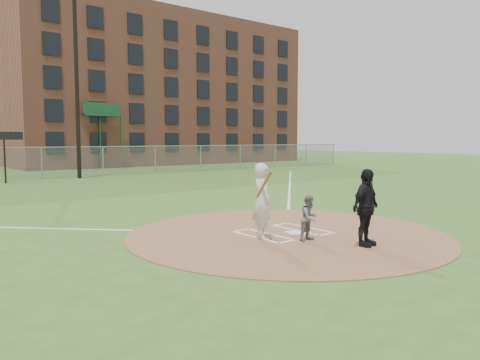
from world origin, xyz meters
TOP-DOWN VIEW (x-y plane):
  - ground at (0.00, 0.00)m, footprint 140.00×140.00m
  - dirt_circle at (0.00, 0.00)m, footprint 8.40×8.40m
  - home_plate at (0.17, -0.15)m, footprint 0.61×0.61m
  - foul_line_first at (9.00, 9.00)m, footprint 17.04×17.04m
  - catcher at (-0.18, -0.96)m, footprint 0.58×0.48m
  - umpire at (0.39, -2.19)m, footprint 1.11×0.60m
  - batters_boxes at (0.00, 0.15)m, footprint 2.08×1.88m
  - batter_at_plate at (-1.03, -0.17)m, footprint 0.69×1.10m
  - outfield_fence at (0.00, 22.00)m, footprint 56.08×0.08m
  - brick_warehouse at (16.00, 37.96)m, footprint 30.00×17.17m
  - light_pole at (2.00, 21.00)m, footprint 1.20×0.30m
  - scoreboard_sign at (-2.50, 20.20)m, footprint 2.00×0.10m

SIDE VIEW (x-z plane):
  - ground at x=0.00m, z-range 0.00..0.00m
  - foul_line_first at x=9.00m, z-range 0.00..0.01m
  - dirt_circle at x=0.00m, z-range 0.00..0.02m
  - batters_boxes at x=0.00m, z-range 0.02..0.03m
  - home_plate at x=0.17m, z-range 0.02..0.05m
  - catcher at x=-0.18m, z-range 0.02..1.14m
  - umpire at x=0.39m, z-range 0.02..1.83m
  - batter_at_plate at x=-1.03m, z-range 0.02..1.93m
  - outfield_fence at x=0.00m, z-range 0.00..2.03m
  - scoreboard_sign at x=-2.50m, z-range 0.92..3.85m
  - light_pole at x=2.00m, z-range 0.50..12.72m
  - brick_warehouse at x=16.00m, z-range 0.00..15.00m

